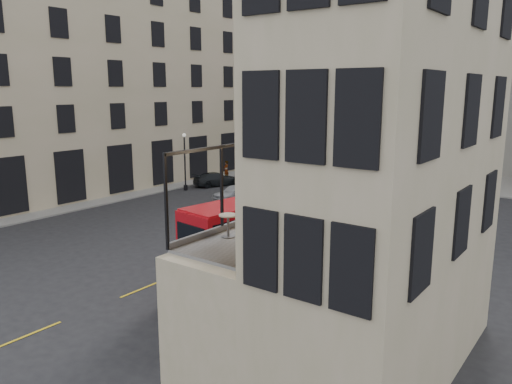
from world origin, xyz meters
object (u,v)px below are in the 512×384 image
Objects in this scene: bus_near at (269,229)px; pedestrian_c at (406,167)px; cafe_table_far at (317,192)px; cafe_chair_b at (300,222)px; traffic_light_near at (297,198)px; cafe_chair_d at (357,202)px; car_a at (235,193)px; cafe_chair_a at (272,240)px; street_lamp_a at (185,165)px; bus_far at (363,154)px; cafe_chair_c at (326,214)px; pedestrian_a at (257,164)px; street_lamp_b at (368,156)px; cafe_table_mid at (290,201)px; pedestrian_d at (484,189)px; pedestrian_b at (385,166)px; cyclist at (257,204)px; cafe_table_near at (228,222)px; car_b at (345,176)px; car_c at (216,179)px; traffic_light_far at (265,155)px; pedestrian_e at (226,170)px; bicycle at (297,213)px.

bus_near is 33.43m from pedestrian_c.
cafe_table_far is 0.79× the size of cafe_chair_b.
traffic_light_near is 3.92× the size of cafe_chair_d.
cafe_chair_a is (17.93, -20.43, 4.19)m from car_a.
street_lamp_a is 0.52× the size of bus_far.
street_lamp_a is at bearing 144.43° from cafe_chair_c.
cafe_table_far is (4.12, -2.41, 2.84)m from bus_near.
car_a is 14.62m from pedestrian_a.
cafe_table_mid is (11.67, -33.31, 2.75)m from street_lamp_b.
pedestrian_d is at bearing 135.28° from pedestrian_c.
cafe_chair_d reaches higher than pedestrian_b.
street_lamp_b is at bearing -21.85° from cyclist.
bus_near is at bearing 91.83° from pedestrian_c.
cafe_chair_c is at bearing 94.07° from cafe_chair_a.
cafe_chair_a reaches higher than cafe_chair_c.
cafe_chair_b is at bearing -67.80° from cafe_table_far.
cafe_chair_b reaches higher than pedestrian_a.
cafe_table_near reaches higher than street_lamp_b.
pedestrian_c is at bearing 102.38° from cafe_table_near.
bus_near is 31.79m from bus_far.
traffic_light_near is 25.58m from pedestrian_b.
cafe_table_far is 4.12m from cafe_chair_b.
cafe_chair_d is (24.85, -27.07, 3.93)m from pedestrian_a.
cyclist is at bearing 77.79° from pedestrian_c.
pedestrian_c is at bearing 32.22° from bus_far.
car_c is (-9.33, -9.05, 0.01)m from car_b.
traffic_light_far is 0.71× the size of street_lamp_b.
car_c is at bearing -128.80° from street_lamp_b.
car_a is at bearing 150.64° from traffic_light_near.
pedestrian_a is at bearing -150.32° from bus_far.
pedestrian_a is 5.38m from pedestrian_e.
cafe_chair_d reaches higher than bus_far.
bicycle is 2.06× the size of cafe_table_mid.
cafe_chair_d reaches higher than car_a.
cafe_chair_c is (5.79, -4.65, 2.62)m from bus_near.
car_b is at bearing 117.25° from cafe_chair_d.
car_b is at bearing 107.54° from traffic_light_near.
cafe_table_near is (16.08, -20.24, 4.40)m from car_a.
cafe_chair_b is (13.07, -34.87, 2.49)m from street_lamp_b.
pedestrian_e is 33.30m from cafe_chair_d.
street_lamp_b is 33.79m from cafe_chair_d.
pedestrian_b is 1.14× the size of pedestrian_c.
cafe_table_mid is at bearing 115.23° from cafe_chair_a.
car_a is at bearing 138.01° from cafe_table_far.
traffic_light_near is 1.00× the size of traffic_light_far.
cafe_chair_c is at bearing 135.38° from pedestrian_d.
traffic_light_far is at bearing 127.40° from cafe_chair_b.
pedestrian_c is at bearing 95.31° from traffic_light_near.
street_lamp_a is at bearing -142.44° from pedestrian_b.
pedestrian_c is at bearing 98.36° from bus_near.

